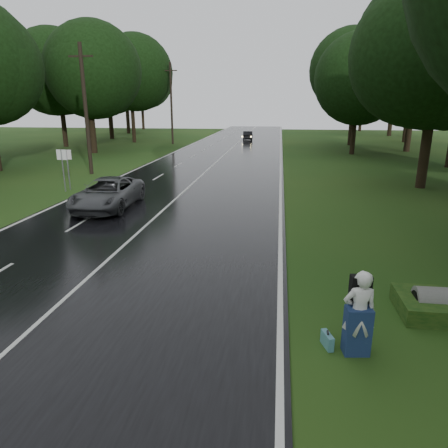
{
  "coord_description": "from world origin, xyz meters",
  "views": [
    {
      "loc": [
        5.62,
        -8.14,
        5.11
      ],
      "look_at": [
        3.81,
        5.22,
        1.1
      ],
      "focal_mm": 32.4,
      "sensor_mm": 36.0,
      "label": 1
    }
  ],
  "objects": [
    {
      "name": "utility_pole_mid",
      "position": [
        -8.5,
        20.85,
        0.0
      ],
      "size": [
        1.8,
        0.28,
        9.27
      ],
      "primitive_type": null,
      "color": "black",
      "rests_on": "ground"
    },
    {
      "name": "tree_left_e",
      "position": [
        -14.37,
        34.01,
        0.0
      ],
      "size": [
        9.15,
        9.15,
        14.29
      ],
      "primitive_type": null,
      "color": "black",
      "rests_on": "ground"
    },
    {
      "name": "tree_left_f",
      "position": [
        -14.38,
        46.72,
        0.0
      ],
      "size": [
        10.28,
        10.28,
        16.06
      ],
      "primitive_type": null,
      "color": "black",
      "rests_on": "ground"
    },
    {
      "name": "tree_right_d",
      "position": [
        14.6,
        18.62,
        0.0
      ],
      "size": [
        9.03,
        9.03,
        14.1
      ],
      "primitive_type": null,
      "color": "black",
      "rests_on": "ground"
    },
    {
      "name": "tree_right_f",
      "position": [
        14.67,
        46.59,
        0.0
      ],
      "size": [
        10.18,
        10.18,
        15.91
      ],
      "primitive_type": null,
      "color": "black",
      "rests_on": "ground"
    },
    {
      "name": "hitchhiker",
      "position": [
        7.39,
        -0.31,
        0.88
      ],
      "size": [
        0.75,
        0.69,
        1.9
      ],
      "color": "silver",
      "rests_on": "ground"
    },
    {
      "name": "utility_pole_far",
      "position": [
        -8.5,
        45.18,
        0.0
      ],
      "size": [
        1.8,
        0.28,
        10.22
      ],
      "primitive_type": null,
      "color": "black",
      "rests_on": "ground"
    },
    {
      "name": "tree_right_e",
      "position": [
        13.26,
        36.49,
        0.0
      ],
      "size": [
        7.94,
        7.94,
        12.4
      ],
      "primitive_type": null,
      "color": "black",
      "rests_on": "ground"
    },
    {
      "name": "culvert",
      "position": [
        9.87,
        1.67,
        0.0
      ],
      "size": [
        1.43,
        0.71,
        0.71
      ],
      "primitive_type": "cylinder",
      "rotation": [
        0.0,
        1.57,
        0.0
      ],
      "color": "slate",
      "rests_on": "ground"
    },
    {
      "name": "suitcase",
      "position": [
        6.82,
        -0.18,
        0.16
      ],
      "size": [
        0.26,
        0.47,
        0.32
      ],
      "primitive_type": "cube",
      "rotation": [
        0.0,
        0.0,
        0.3
      ],
      "color": "teal",
      "rests_on": "ground"
    },
    {
      "name": "far_car",
      "position": [
        0.95,
        52.31,
        0.67
      ],
      "size": [
        1.71,
        3.95,
        1.26
      ],
      "primitive_type": "imported",
      "rotation": [
        0.0,
        0.0,
        3.24
      ],
      "color": "black",
      "rests_on": "road"
    },
    {
      "name": "ground",
      "position": [
        0.0,
        0.0,
        0.0
      ],
      "size": [
        160.0,
        160.0,
        0.0
      ],
      "primitive_type": "plane",
      "color": "#254414",
      "rests_on": "ground"
    },
    {
      "name": "road_sign_b",
      "position": [
        -7.2,
        15.1,
        0.0
      ],
      "size": [
        0.59,
        0.1,
        2.45
      ],
      "primitive_type": null,
      "color": "white",
      "rests_on": "ground"
    },
    {
      "name": "road",
      "position": [
        0.0,
        20.0,
        0.02
      ],
      "size": [
        12.0,
        140.0,
        0.04
      ],
      "primitive_type": "cube",
      "color": "black",
      "rests_on": "ground"
    },
    {
      "name": "grey_car",
      "position": [
        -2.88,
        10.89,
        0.78
      ],
      "size": [
        2.63,
        5.43,
        1.49
      ],
      "primitive_type": "imported",
      "rotation": [
        0.0,
        0.0,
        0.03
      ],
      "color": "#46484B",
      "rests_on": "road"
    },
    {
      "name": "lane_center",
      "position": [
        0.0,
        20.0,
        0.04
      ],
      "size": [
        0.12,
        140.0,
        0.01
      ],
      "primitive_type": "cube",
      "color": "silver",
      "rests_on": "road"
    },
    {
      "name": "road_sign_a",
      "position": [
        -7.2,
        14.51,
        0.0
      ],
      "size": [
        0.61,
        0.1,
        2.52
      ],
      "primitive_type": null,
      "color": "white",
      "rests_on": "ground"
    }
  ]
}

